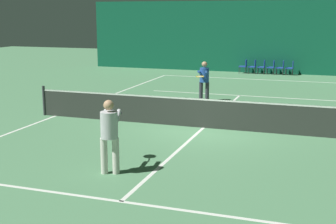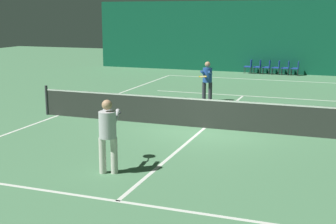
% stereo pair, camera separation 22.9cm
% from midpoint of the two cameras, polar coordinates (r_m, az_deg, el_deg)
% --- Properties ---
extents(ground_plane, '(60.00, 60.00, 0.00)m').
position_cam_midpoint_polar(ground_plane, '(15.14, 3.91, -1.93)').
color(ground_plane, '#4C7F56').
extents(backdrop_curtain, '(23.00, 0.12, 4.39)m').
position_cam_midpoint_polar(backdrop_curtain, '(29.48, 11.66, 8.93)').
color(backdrop_curtain, '#0F5138').
rests_on(backdrop_curtain, ground).
extents(court_line_baseline_far, '(11.00, 0.10, 0.00)m').
position_cam_midpoint_polar(court_line_baseline_far, '(26.63, 10.60, 3.92)').
color(court_line_baseline_far, silver).
rests_on(court_line_baseline_far, ground).
extents(court_line_service_far, '(8.25, 0.10, 0.00)m').
position_cam_midpoint_polar(court_line_service_far, '(21.27, 8.40, 2.01)').
color(court_line_service_far, silver).
rests_on(court_line_service_far, ground).
extents(court_line_service_near, '(8.25, 0.10, 0.00)m').
position_cam_midpoint_polar(court_line_service_near, '(9.40, -6.47, -10.79)').
color(court_line_service_near, silver).
rests_on(court_line_service_near, ground).
extents(court_line_sideline_left, '(0.10, 23.80, 0.00)m').
position_cam_midpoint_polar(court_line_sideline_left, '(17.35, -13.91, -0.46)').
color(court_line_sideline_left, silver).
rests_on(court_line_sideline_left, ground).
extents(court_line_centre, '(0.10, 12.80, 0.00)m').
position_cam_midpoint_polar(court_line_centre, '(15.14, 3.91, -1.92)').
color(court_line_centre, silver).
rests_on(court_line_centre, ground).
extents(tennis_net, '(12.00, 0.10, 1.07)m').
position_cam_midpoint_polar(tennis_net, '(15.03, 3.94, -0.04)').
color(tennis_net, '#2D332D').
rests_on(tennis_net, ground).
extents(player_near, '(0.75, 1.42, 1.73)m').
position_cam_midpoint_polar(player_near, '(10.73, -7.75, -2.29)').
color(player_near, beige).
rests_on(player_near, ground).
extents(player_far, '(0.48, 1.38, 1.67)m').
position_cam_midpoint_polar(player_far, '(19.48, 4.09, 4.10)').
color(player_far, '#2D2D38').
rests_on(player_far, ground).
extents(courtside_chair_0, '(0.44, 0.44, 0.84)m').
position_cam_midpoint_polar(courtside_chair_0, '(29.25, 9.03, 5.64)').
color(courtside_chair_0, '#2D2D2D').
rests_on(courtside_chair_0, ground).
extents(courtside_chair_1, '(0.44, 0.44, 0.84)m').
position_cam_midpoint_polar(courtside_chair_1, '(29.16, 10.12, 5.58)').
color(courtside_chair_1, '#2D2D2D').
rests_on(courtside_chair_1, ground).
extents(courtside_chair_2, '(0.44, 0.44, 0.84)m').
position_cam_midpoint_polar(courtside_chair_2, '(29.08, 11.22, 5.52)').
color(courtside_chair_2, '#2D2D2D').
rests_on(courtside_chair_2, ground).
extents(courtside_chair_3, '(0.44, 0.44, 0.84)m').
position_cam_midpoint_polar(courtside_chair_3, '(29.01, 12.31, 5.46)').
color(courtside_chair_3, '#2D2D2D').
rests_on(courtside_chair_3, ground).
extents(courtside_chair_4, '(0.44, 0.44, 0.84)m').
position_cam_midpoint_polar(courtside_chair_4, '(28.95, 13.42, 5.40)').
color(courtside_chair_4, '#2D2D2D').
rests_on(courtside_chair_4, ground).
extents(courtside_chair_5, '(0.44, 0.44, 0.84)m').
position_cam_midpoint_polar(courtside_chair_5, '(28.90, 14.53, 5.33)').
color(courtside_chair_5, '#2D2D2D').
rests_on(courtside_chair_5, ground).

